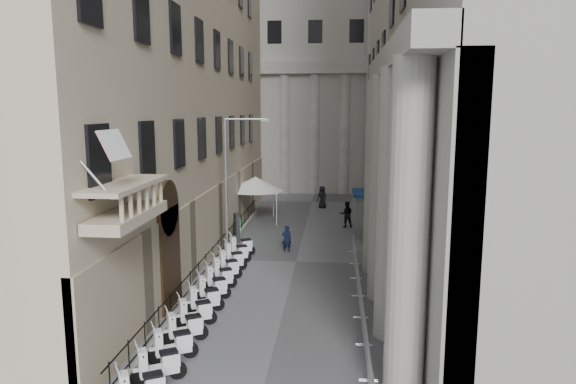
% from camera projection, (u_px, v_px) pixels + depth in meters
% --- Properties ---
extents(far_building, '(22.00, 10.00, 30.00)m').
position_uv_depth(far_building, '(317.00, 48.00, 54.94)').
color(far_building, beige).
rests_on(far_building, ground).
extents(iron_fence, '(0.30, 28.00, 1.40)m').
position_uv_depth(iron_fence, '(217.00, 266.00, 28.23)').
color(iron_fence, black).
rests_on(iron_fence, ground).
extents(blue_awning, '(1.60, 3.00, 3.00)m').
position_uv_depth(blue_awning, '(364.00, 234.00, 35.33)').
color(blue_awning, navy).
rests_on(blue_awning, ground).
extents(scooter_2, '(1.50, 1.16, 1.50)m').
position_uv_depth(scooter_2, '(160.00, 382.00, 16.18)').
color(scooter_2, white).
rests_on(scooter_2, ground).
extents(scooter_3, '(1.50, 1.16, 1.50)m').
position_uv_depth(scooter_3, '(174.00, 361.00, 17.57)').
color(scooter_3, white).
rests_on(scooter_3, ground).
extents(scooter_4, '(1.50, 1.16, 1.50)m').
position_uv_depth(scooter_4, '(186.00, 342.00, 18.96)').
color(scooter_4, white).
rests_on(scooter_4, ground).
extents(scooter_5, '(1.50, 1.16, 1.50)m').
position_uv_depth(scooter_5, '(196.00, 326.00, 20.36)').
color(scooter_5, white).
rests_on(scooter_5, ground).
extents(scooter_6, '(1.50, 1.16, 1.50)m').
position_uv_depth(scooter_6, '(205.00, 313.00, 21.75)').
color(scooter_6, white).
rests_on(scooter_6, ground).
extents(scooter_7, '(1.50, 1.16, 1.50)m').
position_uv_depth(scooter_7, '(213.00, 300.00, 23.14)').
color(scooter_7, white).
rests_on(scooter_7, ground).
extents(scooter_8, '(1.50, 1.16, 1.50)m').
position_uv_depth(scooter_8, '(220.00, 290.00, 24.53)').
color(scooter_8, white).
rests_on(scooter_8, ground).
extents(scooter_9, '(1.50, 1.16, 1.50)m').
position_uv_depth(scooter_9, '(226.00, 280.00, 25.92)').
color(scooter_9, white).
rests_on(scooter_9, ground).
extents(scooter_10, '(1.50, 1.16, 1.50)m').
position_uv_depth(scooter_10, '(232.00, 271.00, 27.31)').
color(scooter_10, white).
rests_on(scooter_10, ground).
extents(scooter_11, '(1.50, 1.16, 1.50)m').
position_uv_depth(scooter_11, '(237.00, 263.00, 28.70)').
color(scooter_11, white).
rests_on(scooter_11, ground).
extents(scooter_12, '(1.50, 1.16, 1.50)m').
position_uv_depth(scooter_12, '(241.00, 256.00, 30.09)').
color(scooter_12, white).
rests_on(scooter_12, ground).
extents(barrier_1, '(0.60, 2.40, 1.10)m').
position_uv_depth(barrier_1, '(366.00, 362.00, 17.49)').
color(barrier_1, '#B4B7BC').
rests_on(barrier_1, ground).
extents(barrier_2, '(0.60, 2.40, 1.10)m').
position_uv_depth(barrier_2, '(362.00, 331.00, 19.94)').
color(barrier_2, '#B4B7BC').
rests_on(barrier_2, ground).
extents(barrier_3, '(0.60, 2.40, 1.10)m').
position_uv_depth(barrier_3, '(359.00, 307.00, 22.40)').
color(barrier_3, '#B4B7BC').
rests_on(barrier_3, ground).
extents(barrier_4, '(0.60, 2.40, 1.10)m').
position_uv_depth(barrier_4, '(357.00, 287.00, 24.86)').
color(barrier_4, '#B4B7BC').
rests_on(barrier_4, ground).
extents(barrier_5, '(0.60, 2.40, 1.10)m').
position_uv_depth(barrier_5, '(355.00, 271.00, 27.32)').
color(barrier_5, '#B4B7BC').
rests_on(barrier_5, ground).
extents(barrier_6, '(0.60, 2.40, 1.10)m').
position_uv_depth(barrier_6, '(354.00, 258.00, 29.77)').
color(barrier_6, '#B4B7BC').
rests_on(barrier_6, ground).
extents(security_tent, '(4.26, 4.26, 3.46)m').
position_uv_depth(security_tent, '(259.00, 185.00, 38.81)').
color(security_tent, white).
rests_on(security_tent, ground).
extents(street_lamp, '(2.62, 0.44, 8.03)m').
position_uv_depth(street_lamp, '(231.00, 175.00, 29.76)').
color(street_lamp, gray).
rests_on(street_lamp, ground).
extents(info_kiosk, '(0.59, 0.89, 1.83)m').
position_uv_depth(info_kiosk, '(237.00, 228.00, 33.32)').
color(info_kiosk, black).
rests_on(info_kiosk, ground).
extents(pedestrian_a, '(0.66, 0.50, 1.62)m').
position_uv_depth(pedestrian_a, '(287.00, 239.00, 30.93)').
color(pedestrian_a, black).
rests_on(pedestrian_a, ground).
extents(pedestrian_b, '(0.97, 0.77, 1.91)m').
position_uv_depth(pedestrian_b, '(347.00, 214.00, 37.44)').
color(pedestrian_b, black).
rests_on(pedestrian_b, ground).
extents(pedestrian_c, '(1.12, 1.03, 1.93)m').
position_uv_depth(pedestrian_c, '(322.00, 197.00, 44.73)').
color(pedestrian_c, black).
rests_on(pedestrian_c, ground).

